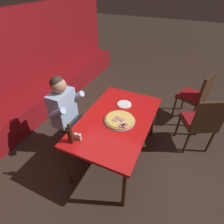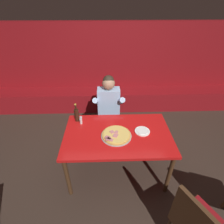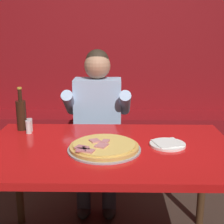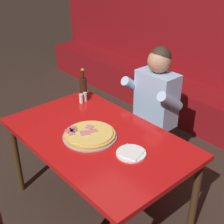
% 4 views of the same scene
% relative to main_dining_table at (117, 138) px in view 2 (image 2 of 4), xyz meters
% --- Properties ---
extents(ground_plane, '(24.00, 24.00, 0.00)m').
position_rel_main_dining_table_xyz_m(ground_plane, '(0.00, 0.00, -0.69)').
color(ground_plane, '#33261E').
extents(booth_wall_panel, '(6.80, 0.16, 1.90)m').
position_rel_main_dining_table_xyz_m(booth_wall_panel, '(0.00, 2.18, 0.26)').
color(booth_wall_panel, maroon).
rests_on(booth_wall_panel, ground_plane).
extents(booth_bench, '(6.46, 0.48, 0.46)m').
position_rel_main_dining_table_xyz_m(booth_bench, '(0.00, 1.86, -0.46)').
color(booth_bench, maroon).
rests_on(booth_bench, ground_plane).
extents(main_dining_table, '(1.47, 0.90, 0.76)m').
position_rel_main_dining_table_xyz_m(main_dining_table, '(0.00, 0.00, 0.00)').
color(main_dining_table, '#422816').
rests_on(main_dining_table, ground_plane).
extents(pizza, '(0.41, 0.41, 0.05)m').
position_rel_main_dining_table_xyz_m(pizza, '(-0.02, -0.05, 0.09)').
color(pizza, '#9E9EA3').
rests_on(pizza, main_dining_table).
extents(plate_white_paper, '(0.21, 0.21, 0.02)m').
position_rel_main_dining_table_xyz_m(plate_white_paper, '(0.35, 0.03, 0.08)').
color(plate_white_paper, white).
rests_on(plate_white_paper, main_dining_table).
extents(beer_bottle, '(0.07, 0.07, 0.29)m').
position_rel_main_dining_table_xyz_m(beer_bottle, '(-0.59, 0.32, 0.19)').
color(beer_bottle, black).
rests_on(beer_bottle, main_dining_table).
extents(shaker_oregano, '(0.04, 0.04, 0.09)m').
position_rel_main_dining_table_xyz_m(shaker_oregano, '(-0.53, 0.29, 0.11)').
color(shaker_oregano, silver).
rests_on(shaker_oregano, main_dining_table).
extents(shaker_black_pepper, '(0.04, 0.04, 0.09)m').
position_rel_main_dining_table_xyz_m(shaker_black_pepper, '(-0.53, 0.24, 0.11)').
color(shaker_black_pepper, silver).
rests_on(shaker_black_pepper, main_dining_table).
extents(diner_seated_blue_shirt, '(0.53, 0.53, 1.27)m').
position_rel_main_dining_table_xyz_m(diner_seated_blue_shirt, '(-0.11, 0.71, 0.02)').
color(diner_seated_blue_shirt, black).
rests_on(diner_seated_blue_shirt, ground_plane).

